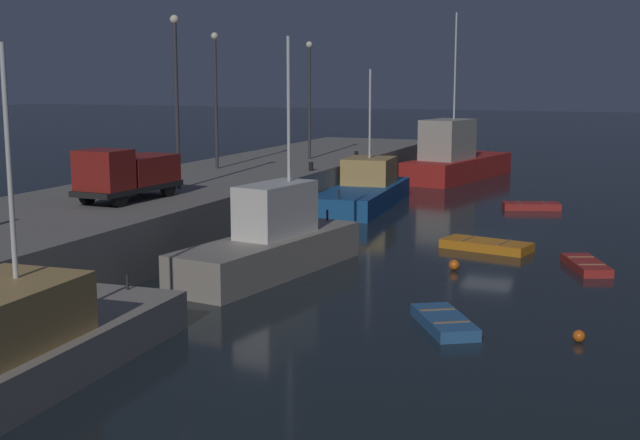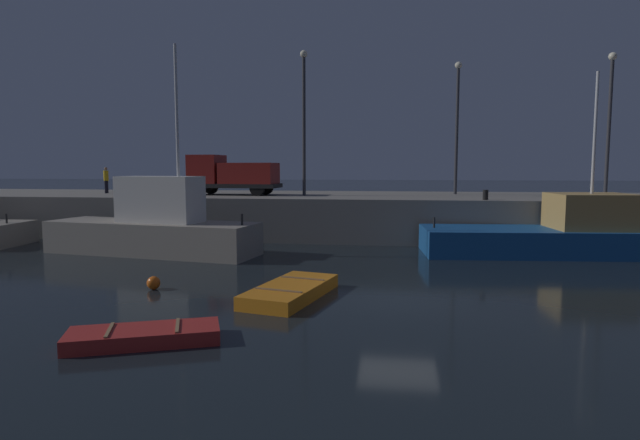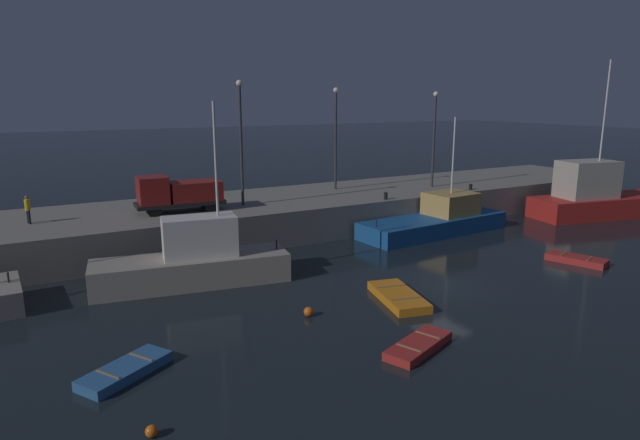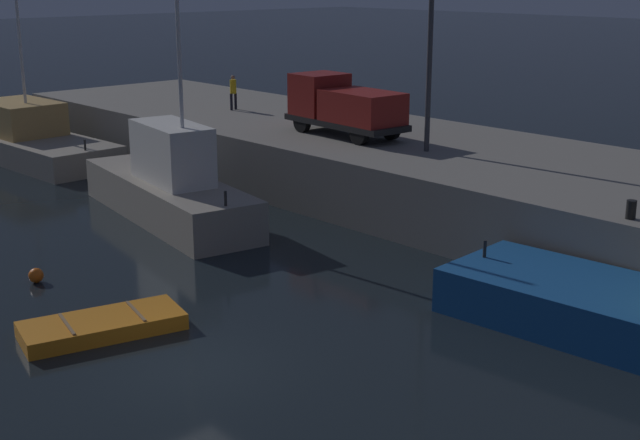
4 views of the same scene
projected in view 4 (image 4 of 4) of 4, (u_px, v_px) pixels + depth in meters
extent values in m
plane|color=black|center=(195.00, 369.00, 20.55)|extent=(320.00, 320.00, 0.00)
cube|color=gray|center=(568.00, 203.00, 30.59)|extent=(63.02, 10.03, 2.42)
cube|color=gray|center=(30.00, 147.00, 43.50)|extent=(11.91, 4.27, 1.22)
cube|color=tan|center=(20.00, 117.00, 43.64)|extent=(4.52, 3.20, 1.61)
cylinder|color=silver|center=(20.00, 40.00, 42.05)|extent=(0.14, 0.14, 6.09)
cylinder|color=#262626|center=(85.00, 145.00, 39.59)|extent=(0.10, 0.10, 0.50)
cube|color=gray|center=(169.00, 198.00, 33.03)|extent=(10.61, 4.47, 1.53)
cube|color=silver|center=(172.00, 153.00, 32.11)|extent=(4.07, 2.38, 2.16)
cylinder|color=silver|center=(179.00, 42.00, 30.18)|extent=(0.14, 0.14, 5.98)
cylinder|color=#262626|center=(225.00, 198.00, 28.94)|extent=(0.10, 0.10, 0.50)
cylinder|color=#262626|center=(485.00, 249.00, 24.61)|extent=(0.10, 0.10, 0.50)
cube|color=orange|center=(102.00, 326.00, 22.55)|extent=(2.63, 4.38, 0.42)
cube|color=olive|center=(67.00, 324.00, 22.06)|extent=(1.52, 0.44, 0.04)
cube|color=olive|center=(136.00, 311.00, 22.91)|extent=(1.52, 0.44, 0.04)
sphere|color=orange|center=(36.00, 275.00, 26.23)|extent=(0.45, 0.45, 0.45)
cylinder|color=#38383D|center=(430.00, 43.00, 32.26)|extent=(0.20, 0.20, 8.18)
cylinder|color=black|center=(302.00, 122.00, 37.21)|extent=(0.92, 0.33, 0.90)
cylinder|color=black|center=(333.00, 118.00, 38.27)|extent=(0.92, 0.33, 0.90)
cylinder|color=black|center=(359.00, 134.00, 34.48)|extent=(0.92, 0.33, 0.90)
cylinder|color=black|center=(391.00, 129.00, 35.54)|extent=(0.92, 0.33, 0.90)
cube|color=black|center=(346.00, 122.00, 36.34)|extent=(5.84, 2.41, 0.25)
cube|color=maroon|center=(320.00, 94.00, 37.35)|extent=(1.95, 2.18, 1.75)
cube|color=maroon|center=(362.00, 107.00, 35.37)|extent=(3.44, 2.27, 1.26)
cylinder|color=black|center=(236.00, 101.00, 43.42)|extent=(0.13, 0.13, 0.82)
cylinder|color=black|center=(231.00, 102.00, 43.17)|extent=(0.13, 0.13, 0.82)
cylinder|color=yellow|center=(233.00, 87.00, 43.09)|extent=(0.37, 0.37, 0.67)
sphere|color=#8C664C|center=(233.00, 77.00, 42.96)|extent=(0.20, 0.20, 0.20)
cylinder|color=black|center=(631.00, 210.00, 24.13)|extent=(0.28, 0.28, 0.53)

